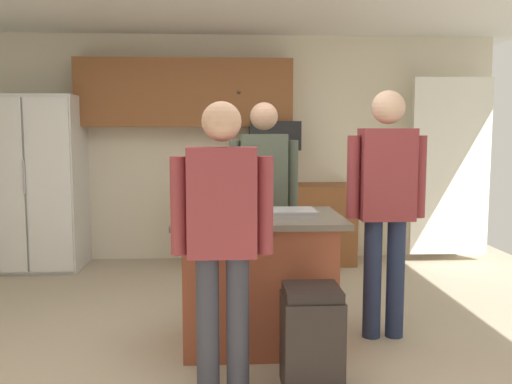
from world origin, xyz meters
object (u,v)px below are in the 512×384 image
object	(u,v)px
tumbler_amber	(221,203)
microwave_over_range	(274,136)
kitchen_island	(258,279)
serving_tray	(283,212)
trash_bin	(312,338)
mug_blue_stoneware	(228,209)
person_guest_by_door	(222,229)
person_guest_right	(264,191)
glass_dark_ale	(239,208)
person_guest_left	(386,196)
refrigerator	(37,183)

from	to	relation	value
tumbler_amber	microwave_over_range	bearing A→B (deg)	75.32
kitchen_island	serving_tray	bearing A→B (deg)	-3.87
tumbler_amber	trash_bin	xyz separation A→B (m)	(0.53, -0.92, -0.68)
microwave_over_range	mug_blue_stoneware	xyz separation A→B (m)	(-0.53, -2.48, -0.48)
person_guest_by_door	person_guest_right	distance (m)	1.56
microwave_over_range	tumbler_amber	distance (m)	2.36
kitchen_island	serving_tray	distance (m)	0.50
glass_dark_ale	mug_blue_stoneware	xyz separation A→B (m)	(-0.07, 0.16, -0.03)
person_guest_right	serving_tray	distance (m)	0.79
microwave_over_range	tumbler_amber	world-z (taller)	microwave_over_range
microwave_over_range	person_guest_left	bearing A→B (deg)	-75.92
person_guest_right	trash_bin	xyz separation A→B (m)	(0.18, -1.48, -0.71)
person_guest_right	trash_bin	size ratio (longest dim) A/B	2.85
tumbler_amber	trash_bin	world-z (taller)	tumbler_amber
person_guest_right	tumbler_amber	size ratio (longest dim) A/B	14.20
trash_bin	refrigerator	bearing A→B (deg)	129.91
refrigerator	person_guest_right	world-z (taller)	refrigerator
person_guest_by_door	serving_tray	distance (m)	0.85
kitchen_island	mug_blue_stoneware	world-z (taller)	mug_blue_stoneware
kitchen_island	tumbler_amber	size ratio (longest dim) A/B	9.40
person_guest_left	person_guest_right	bearing A→B (deg)	-44.93
tumbler_amber	serving_tray	size ratio (longest dim) A/B	0.28
kitchen_island	trash_bin	distance (m)	0.77
person_guest_right	person_guest_by_door	bearing A→B (deg)	-5.77
refrigerator	mug_blue_stoneware	xyz separation A→B (m)	(2.07, -2.36, 0.03)
person_guest_right	trash_bin	world-z (taller)	person_guest_right
serving_tray	trash_bin	world-z (taller)	serving_tray
person_guest_right	kitchen_island	bearing A→B (deg)	0.00
glass_dark_ale	serving_tray	world-z (taller)	glass_dark_ale
person_guest_by_door	person_guest_left	world-z (taller)	person_guest_left
person_guest_by_door	person_guest_left	bearing A→B (deg)	-36.31
mug_blue_stoneware	tumbler_amber	bearing A→B (deg)	102.24
microwave_over_range	refrigerator	bearing A→B (deg)	-177.39
person_guest_right	tumbler_amber	distance (m)	0.66
person_guest_left	serving_tray	xyz separation A→B (m)	(-0.75, -0.09, -0.10)
mug_blue_stoneware	trash_bin	size ratio (longest dim) A/B	0.21
kitchen_island	glass_dark_ale	bearing A→B (deg)	-126.21
refrigerator	trash_bin	bearing A→B (deg)	-50.09
microwave_over_range	serving_tray	bearing A→B (deg)	-93.54
person_guest_by_door	trash_bin	bearing A→B (deg)	-67.12
refrigerator	microwave_over_range	size ratio (longest dim) A/B	3.36
microwave_over_range	mug_blue_stoneware	distance (m)	2.58
trash_bin	person_guest_by_door	bearing A→B (deg)	-175.33
glass_dark_ale	person_guest_right	bearing A→B (deg)	76.62
refrigerator	person_guest_left	distance (m)	3.91
mug_blue_stoneware	trash_bin	bearing A→B (deg)	-54.78
mug_blue_stoneware	serving_tray	world-z (taller)	mug_blue_stoneware
person_guest_by_door	mug_blue_stoneware	distance (m)	0.72
serving_tray	person_guest_by_door	bearing A→B (deg)	-119.62
microwave_over_range	person_guest_right	world-z (taller)	person_guest_right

